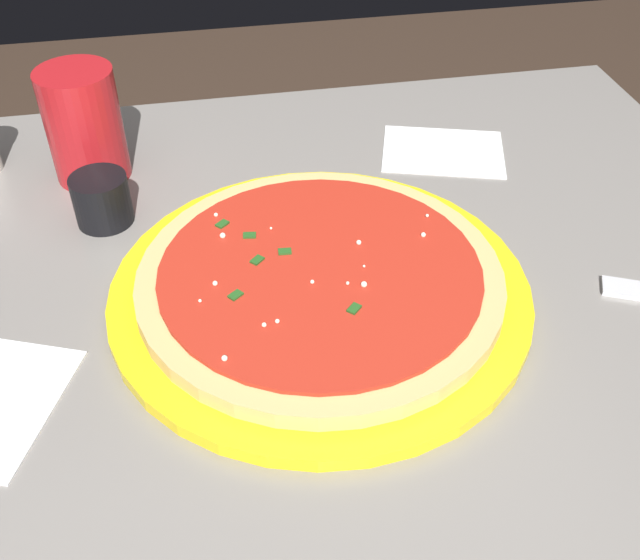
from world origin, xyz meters
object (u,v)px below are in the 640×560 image
cup_tall_drink (84,125)px  cup_small_sauce (102,200)px  pizza (320,278)px  serving_plate (320,291)px  napkin_loose_left (443,151)px

cup_tall_drink → cup_small_sauce: cup_tall_drink is taller
pizza → cup_small_sauce: (0.19, -0.16, 0.00)m
pizza → cup_tall_drink: size_ratio=2.66×
serving_plate → cup_small_sauce: (0.19, -0.16, 0.02)m
cup_tall_drink → pizza: bearing=130.0°
cup_small_sauce → napkin_loose_left: cup_small_sauce is taller
cup_tall_drink → cup_small_sauce: (-0.01, 0.09, -0.04)m
serving_plate → cup_small_sauce: size_ratio=6.60×
pizza → napkin_loose_left: pizza is taller
serving_plate → napkin_loose_left: bearing=-130.4°
cup_tall_drink → napkin_loose_left: cup_tall_drink is taller
serving_plate → napkin_loose_left: 0.29m
serving_plate → pizza: 0.02m
serving_plate → napkin_loose_left: serving_plate is taller
cup_small_sauce → cup_tall_drink: bearing=-81.1°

